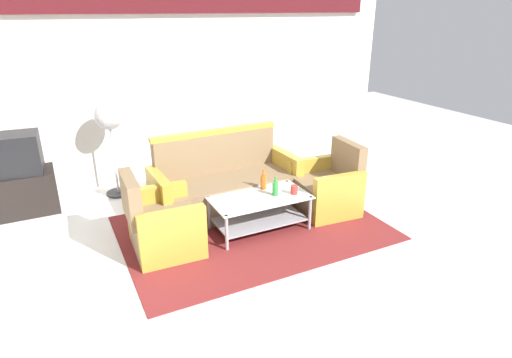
# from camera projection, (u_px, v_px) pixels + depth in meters

# --- Properties ---
(ground_plane) EXTENTS (14.00, 14.00, 0.00)m
(ground_plane) POSITION_uv_depth(u_px,v_px,m) (300.00, 266.00, 4.20)
(ground_plane) COLOR white
(wall_back) EXTENTS (6.52, 0.19, 2.80)m
(wall_back) POSITION_uv_depth(u_px,v_px,m) (192.00, 74.00, 6.18)
(wall_back) COLOR silver
(wall_back) RESTS_ON ground
(rug) EXTENTS (2.90, 2.03, 0.01)m
(rug) POSITION_uv_depth(u_px,v_px,m) (253.00, 228.00, 4.92)
(rug) COLOR maroon
(rug) RESTS_ON ground
(couch) EXTENTS (1.82, 0.80, 0.96)m
(couch) POSITION_uv_depth(u_px,v_px,m) (225.00, 186.00, 5.28)
(couch) COLOR #7F6647
(couch) RESTS_ON rug
(armchair_left) EXTENTS (0.72, 0.78, 0.85)m
(armchair_left) POSITION_uv_depth(u_px,v_px,m) (162.00, 225.00, 4.39)
(armchair_left) COLOR #7F6647
(armchair_left) RESTS_ON rug
(armchair_right) EXTENTS (0.75, 0.81, 0.85)m
(armchair_right) POSITION_uv_depth(u_px,v_px,m) (327.00, 189.00, 5.26)
(armchair_right) COLOR #7F6647
(armchair_right) RESTS_ON rug
(coffee_table) EXTENTS (1.10, 0.60, 0.40)m
(coffee_table) POSITION_uv_depth(u_px,v_px,m) (259.00, 208.00, 4.79)
(coffee_table) COLOR silver
(coffee_table) RESTS_ON rug
(bottle_green) EXTENTS (0.07, 0.07, 0.23)m
(bottle_green) POSITION_uv_depth(u_px,v_px,m) (275.00, 188.00, 4.75)
(bottle_green) COLOR #2D8C38
(bottle_green) RESTS_ON coffee_table
(bottle_orange) EXTENTS (0.07, 0.07, 0.24)m
(bottle_orange) POSITION_uv_depth(u_px,v_px,m) (263.00, 182.00, 4.91)
(bottle_orange) COLOR #D85919
(bottle_orange) RESTS_ON coffee_table
(cup) EXTENTS (0.08, 0.08, 0.10)m
(cup) POSITION_uv_depth(u_px,v_px,m) (294.00, 190.00, 4.80)
(cup) COLOR red
(cup) RESTS_ON coffee_table
(tv_stand) EXTENTS (0.80, 0.50, 0.52)m
(tv_stand) POSITION_uv_depth(u_px,v_px,m) (21.00, 193.00, 5.21)
(tv_stand) COLOR black
(tv_stand) RESTS_ON ground
(television) EXTENTS (0.63, 0.48, 0.48)m
(television) POSITION_uv_depth(u_px,v_px,m) (13.00, 154.00, 5.03)
(television) COLOR black
(television) RESTS_ON tv_stand
(pedestal_fan) EXTENTS (0.36, 0.36, 1.27)m
(pedestal_fan) POSITION_uv_depth(u_px,v_px,m) (109.00, 122.00, 5.44)
(pedestal_fan) COLOR #2D2D33
(pedestal_fan) RESTS_ON ground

